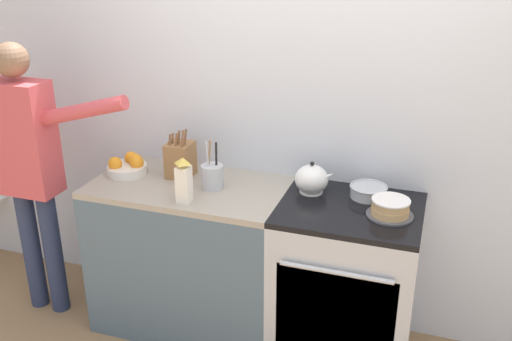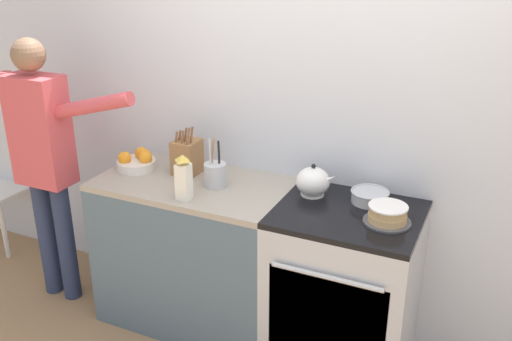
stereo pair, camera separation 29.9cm
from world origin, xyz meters
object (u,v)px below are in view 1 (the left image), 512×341
object	(u,v)px
fruit_bowl	(128,166)
person_baker	(29,160)
tea_kettle	(312,179)
knife_block	(180,159)
layer_cake	(390,208)
stove_range	(345,283)
mixing_bowl	(368,191)
milk_carton	(184,181)
utensil_crock	(212,176)

from	to	relation	value
fruit_bowl	person_baker	size ratio (longest dim) A/B	0.14
tea_kettle	knife_block	world-z (taller)	knife_block
layer_cake	stove_range	bearing A→B (deg)	170.39
tea_kettle	knife_block	xyz separation A→B (m)	(-0.77, -0.02, 0.03)
mixing_bowl	fruit_bowl	bearing A→B (deg)	-175.08
stove_range	milk_carton	world-z (taller)	milk_carton
tea_kettle	person_baker	world-z (taller)	person_baker
layer_cake	tea_kettle	distance (m)	0.46
tea_kettle	mixing_bowl	bearing A→B (deg)	6.60
mixing_bowl	fruit_bowl	distance (m)	1.38
mixing_bowl	knife_block	world-z (taller)	knife_block
stove_range	tea_kettle	xyz separation A→B (m)	(-0.23, 0.12, 0.53)
stove_range	knife_block	bearing A→B (deg)	174.30
knife_block	person_baker	bearing A→B (deg)	-162.67
layer_cake	fruit_bowl	world-z (taller)	fruit_bowl
fruit_bowl	utensil_crock	bearing A→B (deg)	-3.66
person_baker	layer_cake	bearing A→B (deg)	1.27
fruit_bowl	milk_carton	world-z (taller)	milk_carton
mixing_bowl	layer_cake	bearing A→B (deg)	-54.58
stove_range	knife_block	size ratio (longest dim) A/B	3.11
layer_cake	fruit_bowl	xyz separation A→B (m)	(-1.51, 0.07, 0.00)
milk_carton	tea_kettle	bearing A→B (deg)	29.36
layer_cake	person_baker	xyz separation A→B (m)	(-2.05, -0.13, 0.05)
tea_kettle	utensil_crock	world-z (taller)	utensil_crock
tea_kettle	layer_cake	bearing A→B (deg)	-19.55
mixing_bowl	knife_block	size ratio (longest dim) A/B	0.68
person_baker	utensil_crock	bearing A→B (deg)	6.33
knife_block	stove_range	bearing A→B (deg)	-5.70
knife_block	fruit_bowl	distance (m)	0.32
stove_range	layer_cake	world-z (taller)	layer_cake
stove_range	layer_cake	xyz separation A→B (m)	(0.20, -0.03, 0.50)
layer_cake	utensil_crock	xyz separation A→B (m)	(-0.97, 0.04, 0.03)
tea_kettle	knife_block	size ratio (longest dim) A/B	0.75
knife_block	person_baker	xyz separation A→B (m)	(-0.84, -0.26, -0.01)
milk_carton	person_baker	distance (m)	1.01
tea_kettle	mixing_bowl	xyz separation A→B (m)	(0.30, 0.03, -0.04)
knife_block	milk_carton	distance (m)	0.36
layer_cake	fruit_bowl	distance (m)	1.52
stove_range	person_baker	bearing A→B (deg)	-174.98
person_baker	knife_block	bearing A→B (deg)	15.03
utensil_crock	person_baker	xyz separation A→B (m)	(-1.08, -0.16, 0.02)
stove_range	fruit_bowl	world-z (taller)	fruit_bowl
layer_cake	tea_kettle	bearing A→B (deg)	160.45
stove_range	milk_carton	bearing A→B (deg)	-165.45
tea_kettle	fruit_bowl	world-z (taller)	tea_kettle
knife_block	person_baker	size ratio (longest dim) A/B	0.17
fruit_bowl	layer_cake	bearing A→B (deg)	-2.68
layer_cake	tea_kettle	world-z (taller)	tea_kettle
stove_range	mixing_bowl	distance (m)	0.52
tea_kettle	mixing_bowl	distance (m)	0.31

